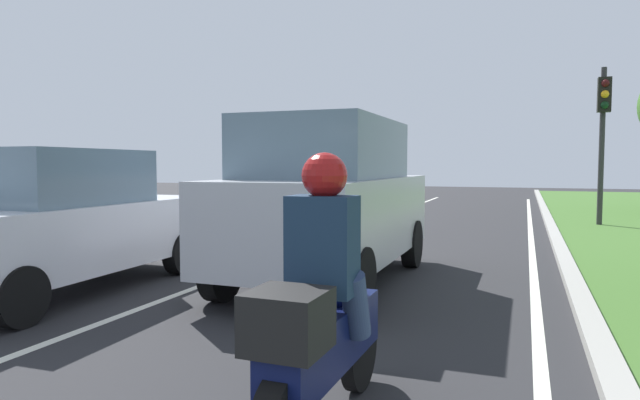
# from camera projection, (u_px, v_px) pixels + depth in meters

# --- Properties ---
(ground_plane) EXTENTS (60.00, 60.00, 0.00)m
(ground_plane) POSITION_uv_depth(u_px,v_px,m) (364.00, 237.00, 12.68)
(ground_plane) COLOR #262628
(lane_line_center) EXTENTS (0.12, 32.00, 0.01)m
(lane_line_center) POSITION_uv_depth(u_px,v_px,m) (336.00, 235.00, 12.92)
(lane_line_center) COLOR silver
(lane_line_center) RESTS_ON ground
(lane_line_right_edge) EXTENTS (0.12, 32.00, 0.01)m
(lane_line_right_edge) POSITION_uv_depth(u_px,v_px,m) (531.00, 245.00, 11.42)
(lane_line_right_edge) COLOR silver
(lane_line_right_edge) RESTS_ON ground
(curb_right) EXTENTS (0.24, 48.00, 0.12)m
(curb_right) POSITION_uv_depth(u_px,v_px,m) (558.00, 243.00, 11.24)
(curb_right) COLOR #9E9B93
(curb_right) RESTS_ON ground
(car_suv_ahead) EXTENTS (1.97, 4.50, 2.28)m
(car_suv_ahead) POSITION_uv_depth(u_px,v_px,m) (329.00, 200.00, 7.72)
(car_suv_ahead) COLOR #B7BABF
(car_suv_ahead) RESTS_ON ground
(car_sedan_left_lane) EXTENTS (1.94, 4.35, 1.86)m
(car_sedan_left_lane) POSITION_uv_depth(u_px,v_px,m) (62.00, 222.00, 7.18)
(car_sedan_left_lane) COLOR silver
(car_sedan_left_lane) RESTS_ON ground
(car_hatchback_far) EXTENTS (1.81, 3.74, 1.78)m
(car_hatchback_far) POSITION_uv_depth(u_px,v_px,m) (278.00, 196.00, 13.83)
(car_hatchback_far) COLOR #0C472D
(car_hatchback_far) RESTS_ON ground
(motorcycle) EXTENTS (0.41, 1.90, 1.01)m
(motorcycle) POSITION_uv_depth(u_px,v_px,m) (321.00, 345.00, 3.34)
(motorcycle) COLOR #0C143F
(motorcycle) RESTS_ON ground
(rider_person) EXTENTS (0.51, 0.41, 1.16)m
(rider_person) POSITION_uv_depth(u_px,v_px,m) (324.00, 243.00, 3.34)
(rider_person) COLOR #192D47
(rider_person) RESTS_ON ground
(traffic_light_near_right) EXTENTS (0.32, 0.50, 4.22)m
(traffic_light_near_right) POSITION_uv_depth(u_px,v_px,m) (603.00, 120.00, 14.44)
(traffic_light_near_right) COLOR #2D2D2D
(traffic_light_near_right) RESTS_ON ground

